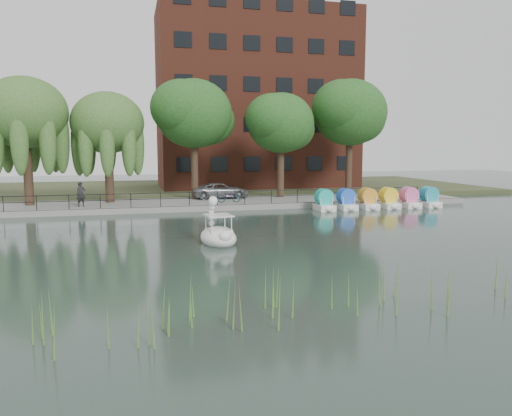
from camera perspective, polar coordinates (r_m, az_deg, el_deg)
name	(u,v)px	position (r m, az deg, el deg)	size (l,w,h in m)	color
ground_plane	(267,247)	(22.97, 1.24, -4.47)	(120.00, 120.00, 0.00)	#364940
promenade	(211,203)	(38.42, -5.11, 0.52)	(40.00, 6.00, 0.40)	gray
kerb	(218,208)	(35.53, -4.36, -0.01)	(40.00, 0.25, 0.40)	gray
land_strip	(190,188)	(52.22, -7.55, 2.23)	(60.00, 22.00, 0.36)	#47512D
railing	(217,195)	(35.62, -4.43, 1.53)	(32.00, 0.05, 1.00)	black
apartment_building	(255,100)	(53.47, -0.06, 12.25)	(20.00, 10.07, 18.00)	#4C1E16
willow_left	(25,113)	(38.89, -24.93, 9.82)	(5.88, 5.88, 9.01)	#473323
willow_mid	(107,123)	(38.75, -16.62, 9.27)	(5.32, 5.32, 8.15)	#473323
broadleaf_center	(194,114)	(40.07, -7.12, 10.60)	(6.00, 6.00, 9.25)	#473323
broadleaf_right	(281,124)	(41.02, 2.87, 9.62)	(5.40, 5.40, 8.32)	#473323
broadleaf_far	(350,113)	(44.32, 10.69, 10.63)	(6.30, 6.30, 9.71)	#473323
minivan	(221,190)	(40.05, -4.02, 2.12)	(5.14, 2.36, 1.43)	gray
bicycle	(229,196)	(37.22, -3.13, 1.41)	(1.72, 0.60, 1.00)	gray
pedestrian	(81,192)	(36.62, -19.38, 1.69)	(0.71, 0.48, 1.98)	black
swan_boat	(218,233)	(23.77, -4.37, -2.92)	(1.91, 2.74, 2.18)	white
pedal_boat_row	(378,200)	(37.82, 13.79, 0.86)	(9.65, 1.70, 1.40)	white
reed_bank	(423,288)	(15.12, 18.57, -8.70)	(24.00, 2.40, 1.20)	#669938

